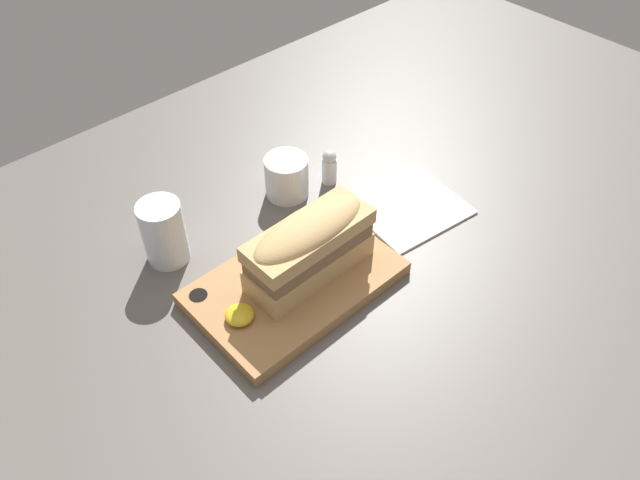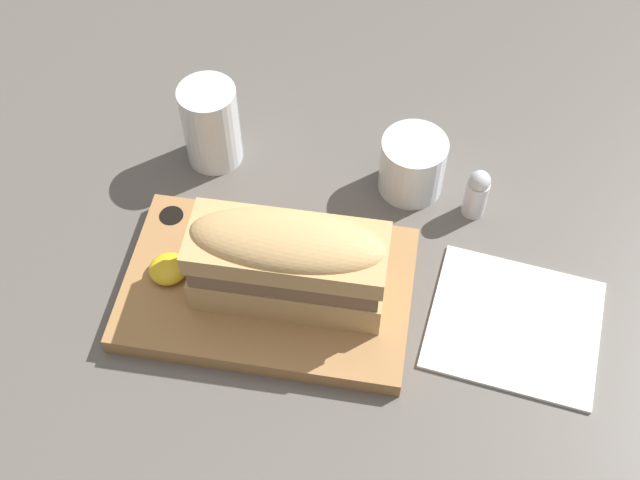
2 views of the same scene
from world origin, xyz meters
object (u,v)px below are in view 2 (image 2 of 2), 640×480
Objects in this scene: sandwich at (288,260)px; salt_shaker at (477,193)px; water_glass at (212,129)px; napkin at (514,324)px; serving_board at (268,288)px; wine_glass at (412,167)px.

salt_shaker is at bearing 39.88° from sandwich.
napkin is (34.28, -16.85, -4.15)cm from water_glass.
serving_board is 24.64cm from napkin.
wine_glass reaches higher than serving_board.
napkin is (11.94, -16.05, -2.86)cm from wine_glass.
salt_shaker is (29.42, -3.30, -1.15)cm from water_glass.
wine_glass is 7.50cm from salt_shaker.
water_glass is at bearing 119.29° from serving_board.
wine_glass is (12.69, 16.42, 2.02)cm from serving_board.
water_glass is at bearing 153.82° from napkin.
sandwich is at bearing -140.12° from salt_shaker.
sandwich is 21.74cm from water_glass.
napkin is (22.25, 0.98, -7.31)cm from sandwich.
serving_board is at bearing -127.70° from wine_glass.
water_glass is 1.60× the size of salt_shaker.
wine_glass is at bearing 52.30° from serving_board.
sandwich is at bearing -14.42° from serving_board.
wine_glass is (10.31, 17.03, -4.46)cm from sandwich.
salt_shaker is (7.07, -2.50, 0.14)cm from wine_glass.
salt_shaker reaches higher than serving_board.
serving_board is at bearing -144.85° from salt_shaker.
wine_glass is (22.34, -0.80, -1.29)cm from water_glass.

